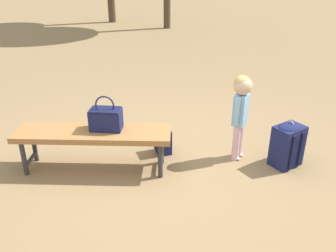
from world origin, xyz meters
name	(u,v)px	position (x,y,z in m)	size (l,w,h in m)	color
ground_plane	(167,165)	(0.00, 0.00, 0.00)	(40.00, 40.00, 0.00)	#8C704C
park_bench	(93,136)	(-0.75, -0.13, 0.39)	(1.62, 0.47, 0.45)	#9E6B3D
handbag	(106,118)	(-0.61, -0.08, 0.58)	(0.32, 0.19, 0.37)	#191E4C
child_standing	(241,105)	(0.77, 0.22, 0.64)	(0.20, 0.24, 0.97)	#E5B2C6
backpack_large	(288,143)	(1.29, 0.11, 0.26)	(0.39, 0.37, 0.53)	#191E4C
backpack_small	(163,139)	(-0.06, 0.27, 0.17)	(0.22, 0.24, 0.34)	#191E4C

